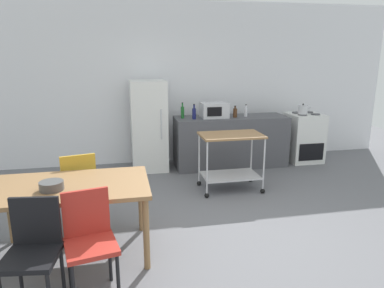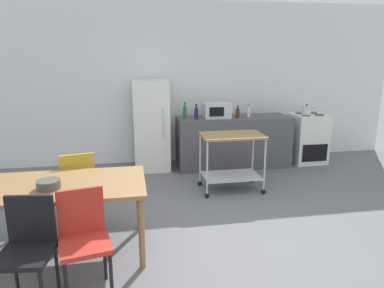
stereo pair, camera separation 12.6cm
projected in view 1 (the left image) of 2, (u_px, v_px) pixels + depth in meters
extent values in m
plane|color=slate|center=(223.00, 241.00, 3.85)|extent=(12.00, 12.00, 0.00)
cube|color=white|center=(175.00, 84.00, 6.53)|extent=(8.40, 0.12, 2.90)
cube|color=#4C4C51|center=(231.00, 141.00, 6.38)|extent=(2.00, 0.64, 0.90)
cube|color=olive|center=(70.00, 187.00, 3.42)|extent=(1.50, 0.90, 0.04)
cylinder|color=olive|center=(146.00, 234.00, 3.28)|extent=(0.06, 0.06, 0.71)
cylinder|color=olive|center=(10.00, 212.00, 3.75)|extent=(0.06, 0.06, 0.71)
cylinder|color=olive|center=(141.00, 201.00, 4.02)|extent=(0.06, 0.06, 0.71)
cube|color=#B72D23|center=(91.00, 246.00, 2.85)|extent=(0.47, 0.47, 0.04)
cube|color=#B72D23|center=(86.00, 212.00, 2.96)|extent=(0.38, 0.11, 0.40)
cylinder|color=black|center=(118.00, 280.00, 2.83)|extent=(0.03, 0.03, 0.45)
cylinder|color=black|center=(70.00, 267.00, 3.00)|extent=(0.03, 0.03, 0.45)
cylinder|color=black|center=(110.00, 258.00, 3.13)|extent=(0.03, 0.03, 0.45)
cube|color=gold|center=(78.00, 186.00, 4.18)|extent=(0.48, 0.48, 0.04)
cube|color=gold|center=(79.00, 172.00, 3.96)|extent=(0.38, 0.11, 0.40)
cylinder|color=black|center=(92.00, 197.00, 4.45)|extent=(0.03, 0.03, 0.45)
cylinder|color=black|center=(63.00, 202.00, 4.32)|extent=(0.03, 0.03, 0.45)
cylinder|color=black|center=(97.00, 208.00, 4.15)|extent=(0.03, 0.03, 0.45)
cylinder|color=black|center=(66.00, 213.00, 4.02)|extent=(0.03, 0.03, 0.45)
cube|color=black|center=(31.00, 258.00, 2.69)|extent=(0.45, 0.45, 0.04)
cube|color=black|center=(36.00, 221.00, 2.81)|extent=(0.38, 0.08, 0.40)
cylinder|color=black|center=(20.00, 274.00, 2.90)|extent=(0.03, 0.03, 0.45)
cylinder|color=black|center=(63.00, 272.00, 2.93)|extent=(0.03, 0.03, 0.45)
cube|color=white|center=(304.00, 138.00, 6.68)|extent=(0.60, 0.60, 0.90)
cube|color=black|center=(311.00, 152.00, 6.44)|extent=(0.48, 0.01, 0.32)
cylinder|color=#47474C|center=(303.00, 115.00, 6.43)|extent=(0.16, 0.16, 0.02)
cylinder|color=#47474C|center=(316.00, 114.00, 6.48)|extent=(0.16, 0.16, 0.02)
cylinder|color=#47474C|center=(296.00, 113.00, 6.66)|extent=(0.16, 0.16, 0.02)
cylinder|color=#47474C|center=(309.00, 112.00, 6.71)|extent=(0.16, 0.16, 0.02)
cube|color=white|center=(149.00, 126.00, 6.11)|extent=(0.60, 0.60, 1.55)
cylinder|color=silver|center=(161.00, 124.00, 5.83)|extent=(0.02, 0.02, 0.50)
cube|color=olive|center=(231.00, 135.00, 5.13)|extent=(0.90, 0.56, 0.03)
cube|color=silver|center=(230.00, 175.00, 5.28)|extent=(0.83, 0.52, 0.02)
cylinder|color=silver|center=(207.00, 167.00, 4.91)|extent=(0.02, 0.02, 0.76)
sphere|color=black|center=(207.00, 195.00, 5.01)|extent=(0.07, 0.07, 0.07)
cylinder|color=silver|center=(264.00, 164.00, 5.07)|extent=(0.02, 0.02, 0.76)
sphere|color=black|center=(263.00, 191.00, 5.18)|extent=(0.07, 0.07, 0.07)
cylinder|color=silver|center=(199.00, 158.00, 5.38)|extent=(0.02, 0.02, 0.76)
sphere|color=black|center=(199.00, 183.00, 5.49)|extent=(0.07, 0.07, 0.07)
cylinder|color=silver|center=(251.00, 154.00, 5.55)|extent=(0.02, 0.02, 0.76)
sphere|color=black|center=(250.00, 179.00, 5.65)|extent=(0.07, 0.07, 0.07)
cylinder|color=#1E6628|center=(183.00, 112.00, 6.11)|extent=(0.06, 0.06, 0.20)
cylinder|color=#1E6628|center=(182.00, 105.00, 6.08)|extent=(0.03, 0.03, 0.06)
cylinder|color=black|center=(182.00, 103.00, 6.07)|extent=(0.03, 0.03, 0.01)
cylinder|color=navy|center=(194.00, 114.00, 6.03)|extent=(0.06, 0.06, 0.18)
cylinder|color=navy|center=(194.00, 107.00, 6.00)|extent=(0.03, 0.03, 0.06)
cylinder|color=black|center=(194.00, 104.00, 5.99)|extent=(0.03, 0.03, 0.01)
cube|color=silver|center=(214.00, 110.00, 6.17)|extent=(0.46, 0.34, 0.26)
cube|color=black|center=(215.00, 112.00, 6.00)|extent=(0.25, 0.01, 0.16)
cylinder|color=#4C2D19|center=(235.00, 113.00, 6.20)|extent=(0.07, 0.07, 0.15)
cylinder|color=#4C2D19|center=(235.00, 107.00, 6.18)|extent=(0.03, 0.03, 0.04)
cylinder|color=black|center=(235.00, 106.00, 6.17)|extent=(0.04, 0.04, 0.01)
cylinder|color=silver|center=(246.00, 112.00, 6.28)|extent=(0.06, 0.06, 0.17)
cylinder|color=silver|center=(246.00, 106.00, 6.25)|extent=(0.03, 0.03, 0.04)
cylinder|color=black|center=(246.00, 105.00, 6.24)|extent=(0.03, 0.03, 0.01)
cylinder|color=#4C4C4C|center=(52.00, 186.00, 3.28)|extent=(0.22, 0.22, 0.08)
cylinder|color=silver|center=(303.00, 110.00, 6.43)|extent=(0.17, 0.17, 0.16)
sphere|color=black|center=(303.00, 104.00, 6.41)|extent=(0.03, 0.03, 0.03)
cylinder|color=silver|center=(309.00, 108.00, 6.45)|extent=(0.08, 0.02, 0.07)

